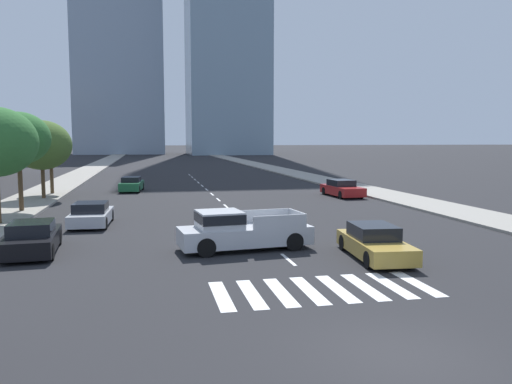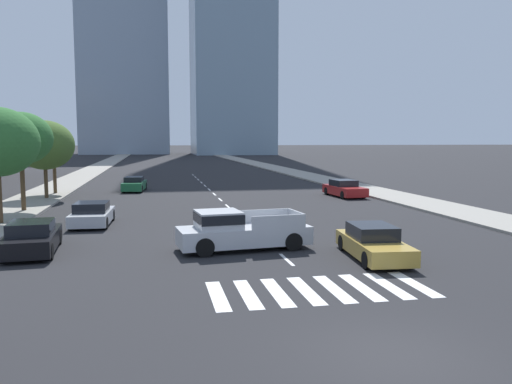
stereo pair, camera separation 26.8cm
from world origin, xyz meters
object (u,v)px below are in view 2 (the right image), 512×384
Objects in this scene: street_tree_second at (21,138)px; sedan_black_1 at (32,238)px; pickup_truck at (238,231)px; street_tree_third at (44,145)px; sedan_silver_3 at (92,214)px; street_tree_fourth at (53,143)px; sedan_green_0 at (134,184)px; sedan_red_4 at (344,189)px; sedan_gold_2 at (373,243)px.

sedan_black_1 is at bearing -75.43° from street_tree_second.
pickup_truck is 23.65m from street_tree_third.
street_tree_second reaches higher than sedan_black_1.
street_tree_fourth reaches higher than sedan_silver_3.
sedan_black_1 is (-3.13, -24.70, 0.00)m from sedan_green_0.
sedan_green_0 is 0.73× the size of street_tree_second.
pickup_truck is 26.25m from sedan_green_0.
sedan_green_0 is 14.43m from street_tree_second.
street_tree_third reaches higher than sedan_red_4.
street_tree_fourth is at bearing 90.00° from street_tree_third.
sedan_silver_3 is (-6.67, 7.58, -0.23)m from pickup_truck.
sedan_green_0 is 18.22m from sedan_silver_3.
street_tree_second reaches higher than street_tree_third.
street_tree_fourth is at bearing -108.10° from sedan_red_4.
sedan_green_0 is (-5.13, 25.74, -0.20)m from pickup_truck.
sedan_gold_2 is 0.97× the size of sedan_red_4.
sedan_black_1 is 19.95m from street_tree_third.
street_tree_third reaches higher than sedan_gold_2.
sedan_red_4 is 23.52m from street_tree_third.
sedan_silver_3 is at bearing -50.58° from street_tree_second.
sedan_gold_2 is 21.65m from sedan_red_4.
sedan_gold_2 is at bearing -128.63° from sedan_silver_3.
sedan_green_0 is 24.90m from sedan_black_1.
pickup_truck is at bearing -163.00° from sedan_green_0.
sedan_black_1 reaches higher than sedan_green_0.
street_tree_second is at bearing 10.66° from sedan_black_1.
sedan_gold_2 is at bearing -109.00° from sedan_black_1.
street_tree_fourth is (-3.22, 22.90, 3.67)m from sedan_black_1.
sedan_silver_3 is at bearing -55.05° from pickup_truck.
street_tree_third is (-4.81, 12.82, 3.58)m from sedan_silver_3.
sedan_silver_3 is 14.15m from street_tree_third.
street_tree_second reaches higher than street_tree_fourth.
pickup_truck is 18.08m from street_tree_second.
pickup_truck is at bearing -101.09° from sedan_black_1.
street_tree_second is (-3.22, 12.39, 4.04)m from sedan_black_1.
sedan_green_0 is at bearing -155.59° from sedan_gold_2.
sedan_red_4 is (16.79, -7.68, 0.01)m from sedan_green_0.
sedan_black_1 is 0.94× the size of sedan_red_4.
sedan_gold_2 is 0.80× the size of street_tree_third.
street_tree_fourth is (-4.81, 16.36, 3.70)m from sedan_silver_3.
street_tree_second is at bearing -55.87° from pickup_truck.
street_tree_fourth is (-16.39, 26.45, 3.69)m from sedan_gold_2.
sedan_silver_3 is 8.60m from street_tree_second.
sedan_silver_3 is (-1.54, -18.16, -0.03)m from sedan_green_0.
street_tree_fourth is at bearing 18.83° from sedan_silver_3.
street_tree_third reaches higher than sedan_black_1.
sedan_black_1 is 0.77× the size of street_tree_third.
sedan_silver_3 is at bearing -64.08° from sedan_red_4.
street_tree_third is at bearing -90.00° from street_tree_fourth.
sedan_black_1 reaches higher than sedan_silver_3.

